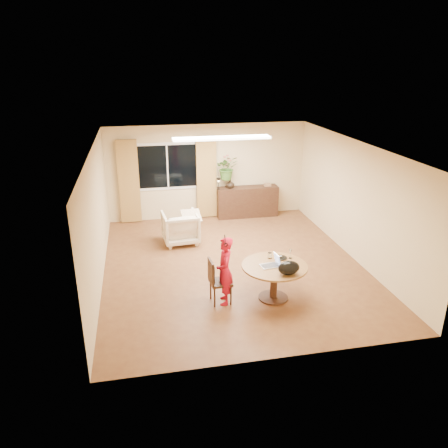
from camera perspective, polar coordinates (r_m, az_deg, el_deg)
name	(u,v)px	position (r m, az deg, el deg)	size (l,w,h in m)	color
floor	(233,265)	(9.60, 1.13, -5.33)	(6.50, 6.50, 0.00)	brown
ceiling	(233,146)	(8.78, 1.25, 10.09)	(6.50, 6.50, 0.00)	white
wall_back	(208,172)	(12.17, -2.16, 6.86)	(5.50, 5.50, 0.00)	#D5BB8A
wall_left	(97,217)	(8.95, -16.27, 0.83)	(6.50, 6.50, 0.00)	#D5BB8A
wall_right	(355,201)	(10.04, 16.71, 2.94)	(6.50, 6.50, 0.00)	#D5BB8A
window	(167,166)	(11.99, -7.39, 7.47)	(1.70, 0.03, 1.30)	white
curtain_left	(129,182)	(11.98, -12.32, 5.39)	(0.55, 0.08, 2.25)	#91602F
curtain_right	(206,178)	(12.11, -2.31, 6.03)	(0.55, 0.08, 2.25)	#91602F
ceiling_panel	(222,138)	(9.94, -0.29, 11.16)	(2.20, 0.35, 0.05)	white
dining_table	(274,272)	(8.14, 6.58, -6.29)	(1.21, 1.21, 0.69)	brown
dining_chair	(221,281)	(8.03, -0.45, -7.44)	(0.41, 0.38, 0.86)	black
child	(225,271)	(7.91, 0.11, -6.15)	(0.31, 0.47, 1.29)	red
laptop	(270,260)	(7.98, 6.00, -4.75)	(0.35, 0.23, 0.23)	#B7B7BC
tumbler	(270,256)	(8.31, 6.01, -4.11)	(0.08, 0.08, 0.11)	white
wine_glass	(290,254)	(8.34, 8.67, -3.87)	(0.06, 0.06, 0.18)	white
pot_lid	(281,257)	(8.35, 7.45, -4.35)	(0.23, 0.23, 0.04)	white
handbag	(289,268)	(7.71, 8.47, -5.69)	(0.39, 0.23, 0.26)	black
armchair	(180,228)	(10.64, -5.73, -0.48)	(0.82, 0.85, 0.77)	beige
throw	(191,213)	(10.44, -4.32, 1.48)	(0.45, 0.55, 0.03)	beige
sideboard	(247,202)	(12.40, 3.06, 2.93)	(1.72, 0.42, 0.86)	black
vase	(230,184)	(12.13, 0.80, 5.28)	(0.24, 0.24, 0.25)	black
bouquet	(227,168)	(12.00, 0.40, 7.35)	(0.59, 0.51, 0.66)	#286024
book_stack	(267,185)	(12.42, 5.70, 5.15)	(0.19, 0.14, 0.08)	brown
desk_lamp	(219,183)	(12.01, -0.72, 5.32)	(0.14, 0.14, 0.33)	black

